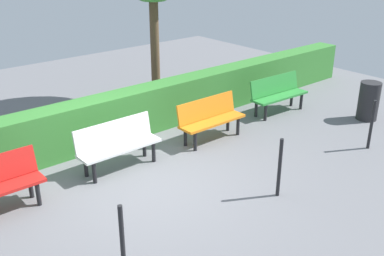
% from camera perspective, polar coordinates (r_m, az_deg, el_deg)
% --- Properties ---
extents(ground_plane, '(17.77, 17.77, 0.00)m').
position_cam_1_polar(ground_plane, '(7.79, -5.80, -6.79)').
color(ground_plane, slate).
extents(bench_green, '(1.55, 0.54, 0.86)m').
position_cam_1_polar(bench_green, '(10.84, 10.77, 4.40)').
color(bench_green, '#2D8C38').
rests_on(bench_green, ground_plane).
extents(bench_orange, '(1.49, 0.46, 0.86)m').
position_cam_1_polar(bench_orange, '(9.17, 2.31, 1.36)').
color(bench_orange, orange).
rests_on(bench_orange, ground_plane).
extents(bench_white, '(1.53, 0.46, 0.86)m').
position_cam_1_polar(bench_white, '(8.12, -9.39, -1.88)').
color(bench_white, white).
rests_on(bench_white, ground_plane).
extents(hedge_row, '(13.77, 0.55, 0.97)m').
position_cam_1_polar(hedge_row, '(9.48, -7.55, 1.93)').
color(hedge_row, '#387F33').
rests_on(hedge_row, ground_plane).
extents(railing_post_near, '(0.06, 0.06, 1.00)m').
position_cam_1_polar(railing_post_near, '(9.41, 21.74, 0.38)').
color(railing_post_near, black).
rests_on(railing_post_near, ground_plane).
extents(railing_post_mid, '(0.06, 0.06, 1.00)m').
position_cam_1_polar(railing_post_mid, '(7.26, 11.01, -4.95)').
color(railing_post_mid, black).
rests_on(railing_post_mid, ground_plane).
extents(railing_post_far, '(0.06, 0.06, 1.00)m').
position_cam_1_polar(railing_post_far, '(5.61, -8.80, -13.97)').
color(railing_post_far, black).
rests_on(railing_post_far, ground_plane).
extents(trash_bin, '(0.46, 0.46, 0.88)m').
position_cam_1_polar(trash_bin, '(10.98, 21.43, 3.20)').
color(trash_bin, '#262628').
rests_on(trash_bin, ground_plane).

